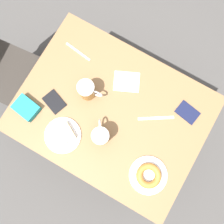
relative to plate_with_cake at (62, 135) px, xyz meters
name	(u,v)px	position (x,y,z in m)	size (l,w,h in m)	color
ground_plane	(112,125)	(0.25, -0.18, -0.72)	(8.00, 8.00, 0.00)	#474442
table	(112,114)	(0.25, -0.18, -0.07)	(0.82, 1.08, 0.71)	olive
plate_with_cake	(62,135)	(0.00, 0.00, 0.00)	(0.21, 0.21, 0.04)	silver
plate_with_donut	(149,176)	(0.05, -0.53, 0.00)	(0.21, 0.21, 0.05)	silver
beer_mug_left	(87,90)	(0.28, 0.00, 0.05)	(0.09, 0.14, 0.14)	#8C5619
beer_mug_center	(101,136)	(0.10, -0.19, 0.05)	(0.13, 0.10, 0.14)	#8C5619
napkin_folded	(127,82)	(0.45, -0.16, -0.01)	(0.17, 0.19, 0.00)	white
fork	(78,52)	(0.47, 0.18, -0.01)	(0.03, 0.18, 0.00)	silver
knife	(156,118)	(0.35, -0.41, -0.01)	(0.12, 0.18, 0.00)	silver
passport_near_edge	(54,102)	(0.14, 0.14, -0.01)	(0.13, 0.15, 0.01)	black
passport_far_edge	(187,112)	(0.47, -0.55, -0.01)	(0.11, 0.14, 0.01)	#141938
blue_pouch	(26,108)	(0.03, 0.26, 0.01)	(0.12, 0.15, 0.05)	teal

